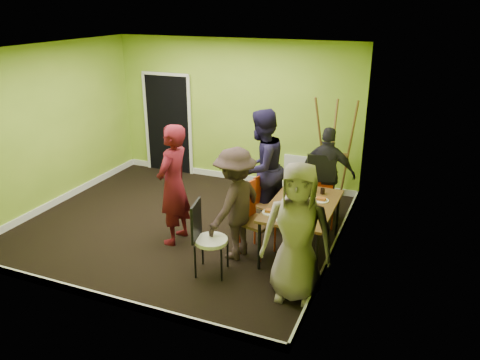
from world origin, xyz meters
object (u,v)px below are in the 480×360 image
(easel, at_px, (334,151))
(person_standing, at_px, (173,185))
(chair_left_far, at_px, (266,199))
(chair_front_end, at_px, (297,253))
(blue_bottle, at_px, (311,209))
(person_left_near, at_px, (235,204))
(orange_bottle, at_px, (304,196))
(person_left_far, at_px, (261,168))
(person_front_end, at_px, (297,233))
(dining_table, at_px, (302,208))
(person_back_end, at_px, (327,173))
(thermos, at_px, (297,195))
(chair_left_near, at_px, (253,215))
(chair_back_end, at_px, (321,175))
(chair_bentwood, at_px, (206,235))

(easel, bearing_deg, person_standing, -127.60)
(chair_left_far, xyz_separation_m, chair_front_end, (0.92, -1.40, -0.02))
(chair_left_far, bearing_deg, chair_front_end, 52.54)
(chair_left_far, xyz_separation_m, blue_bottle, (0.93, -0.86, 0.36))
(person_left_near, bearing_deg, orange_bottle, 142.81)
(person_left_far, relative_size, person_front_end, 1.08)
(dining_table, relative_size, person_left_far, 0.79)
(blue_bottle, height_order, orange_bottle, blue_bottle)
(person_back_end, bearing_deg, thermos, 81.43)
(chair_front_end, relative_size, person_left_near, 0.53)
(chair_front_end, distance_m, orange_bottle, 1.15)
(chair_front_end, bearing_deg, person_left_far, 110.05)
(orange_bottle, bearing_deg, chair_left_near, -143.08)
(chair_left_near, relative_size, chair_back_end, 0.93)
(person_back_end, bearing_deg, easel, -86.42)
(chair_front_end, distance_m, chair_bentwood, 1.22)
(person_front_end, bearing_deg, thermos, 99.21)
(person_front_end, bearing_deg, blue_bottle, 85.48)
(blue_bottle, xyz_separation_m, person_left_far, (-1.07, 1.03, 0.09))
(chair_back_end, bearing_deg, person_left_near, 45.93)
(easel, bearing_deg, chair_left_near, -106.30)
(easel, distance_m, person_left_near, 2.64)
(person_standing, relative_size, person_back_end, 1.17)
(chair_back_end, bearing_deg, chair_bentwood, 48.11)
(dining_table, bearing_deg, chair_front_end, -77.96)
(blue_bottle, distance_m, person_left_far, 1.49)
(blue_bottle, bearing_deg, person_left_near, -172.87)
(orange_bottle, relative_size, person_standing, 0.04)
(dining_table, bearing_deg, chair_left_far, 144.27)
(dining_table, distance_m, thermos, 0.20)
(person_left_far, xyz_separation_m, person_front_end, (1.10, -1.80, -0.07))
(chair_left_far, distance_m, thermos, 0.85)
(chair_left_far, relative_size, blue_bottle, 4.01)
(chair_left_near, bearing_deg, person_left_near, -25.40)
(person_left_far, xyz_separation_m, person_left_near, (0.04, -1.16, -0.14))
(chair_left_far, xyz_separation_m, easel, (0.75, 1.51, 0.45))
(chair_left_near, bearing_deg, chair_front_end, 69.21)
(chair_left_near, distance_m, person_standing, 1.25)
(person_back_end, bearing_deg, person_left_near, 62.49)
(chair_left_near, distance_m, chair_bentwood, 0.85)
(chair_left_far, distance_m, person_standing, 1.51)
(blue_bottle, xyz_separation_m, person_left_near, (-1.03, -0.13, -0.05))
(easel, distance_m, person_front_end, 3.14)
(blue_bottle, distance_m, person_front_end, 0.77)
(dining_table, height_order, chair_back_end, chair_back_end)
(chair_left_far, height_order, person_standing, person_standing)
(chair_left_far, height_order, chair_back_end, chair_back_end)
(dining_table, xyz_separation_m, thermos, (-0.11, 0.07, 0.15))
(thermos, xyz_separation_m, person_standing, (-1.74, -0.46, 0.06))
(person_left_far, bearing_deg, blue_bottle, 65.86)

